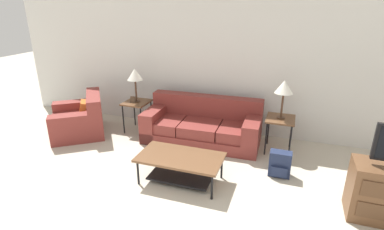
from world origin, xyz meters
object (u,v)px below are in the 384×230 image
object	(u,v)px
couch	(202,126)
coffee_table	(180,163)
armchair	(80,120)
side_table_right	(280,122)
side_table_left	(137,105)
backpack	(280,164)
table_lamp_left	(135,75)
table_lamp_right	(284,88)

from	to	relation	value
couch	coffee_table	size ratio (longest dim) A/B	1.78
couch	armchair	distance (m)	2.49
couch	side_table_right	bearing A→B (deg)	1.14
couch	side_table_left	world-z (taller)	couch
coffee_table	backpack	xyz separation A→B (m)	(1.38, 0.64, -0.12)
armchair	backpack	distance (m)	3.95
side_table_left	side_table_right	xyz separation A→B (m)	(2.81, 0.00, 0.00)
side_table_right	table_lamp_left	xyz separation A→B (m)	(-2.81, 0.00, 0.61)
table_lamp_left	coffee_table	bearing A→B (deg)	-44.37
armchair	backpack	bearing A→B (deg)	-5.09
table_lamp_right	backpack	world-z (taller)	table_lamp_right
armchair	side_table_left	bearing A→B (deg)	25.53
side_table_right	table_lamp_right	bearing A→B (deg)	63.43
coffee_table	table_lamp_left	distance (m)	2.29
side_table_right	table_lamp_left	distance (m)	2.88
table_lamp_right	backpack	distance (m)	1.30
side_table_left	table_lamp_left	size ratio (longest dim) A/B	0.94
armchair	side_table_left	size ratio (longest dim) A/B	2.32
armchair	side_table_right	distance (m)	3.89
table_lamp_left	armchair	bearing A→B (deg)	-154.47
couch	table_lamp_right	size ratio (longest dim) A/B	3.27
armchair	side_table_right	bearing A→B (deg)	7.33
armchair	backpack	xyz separation A→B (m)	(3.94, -0.35, -0.09)
couch	side_table_right	xyz separation A→B (m)	(1.41, 0.03, 0.27)
side_table_right	table_lamp_right	size ratio (longest dim) A/B	0.94
table_lamp_left	side_table_left	bearing A→B (deg)	-63.43
table_lamp_left	backpack	size ratio (longest dim) A/B	1.68
coffee_table	backpack	bearing A→B (deg)	24.71
armchair	side_table_right	xyz separation A→B (m)	(3.85, 0.50, 0.27)
table_lamp_right	side_table_left	bearing A→B (deg)	-180.00
couch	table_lamp_left	distance (m)	1.66
coffee_table	table_lamp_left	xyz separation A→B (m)	(-1.52, 1.48, 0.86)
side_table_left	backpack	world-z (taller)	side_table_left
armchair	table_lamp_left	bearing A→B (deg)	25.53
table_lamp_right	coffee_table	bearing A→B (deg)	-131.22
coffee_table	couch	bearing A→B (deg)	94.31
coffee_table	backpack	distance (m)	1.53
side_table_left	table_lamp_right	distance (m)	2.88
backpack	side_table_left	bearing A→B (deg)	163.73
armchair	side_table_right	size ratio (longest dim) A/B	2.32
backpack	table_lamp_right	bearing A→B (deg)	95.67
armchair	side_table_left	world-z (taller)	armchair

